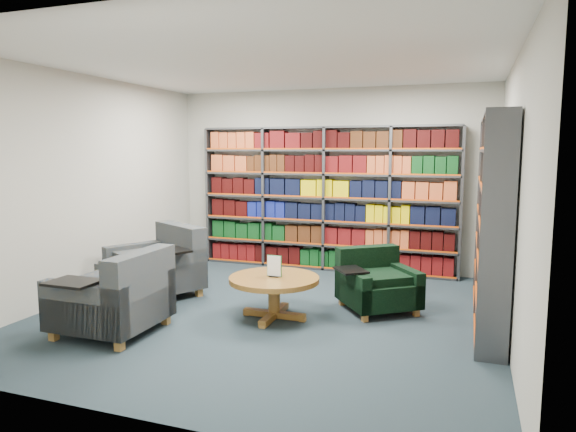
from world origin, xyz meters
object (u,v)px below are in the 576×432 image
(coffee_table, at_px, (274,285))
(chair_teal_left, at_px, (162,267))
(chair_green_right, at_px, (375,285))
(chair_teal_front, at_px, (118,300))

(coffee_table, bearing_deg, chair_teal_left, 166.50)
(chair_green_right, xyz_separation_m, coffee_table, (-0.99, -0.73, 0.09))
(chair_teal_left, xyz_separation_m, chair_teal_front, (0.39, -1.38, -0.01))
(chair_teal_left, xyz_separation_m, coffee_table, (1.72, -0.41, 0.02))
(chair_green_right, bearing_deg, chair_teal_left, -173.37)
(chair_green_right, relative_size, coffee_table, 1.09)
(chair_teal_left, distance_m, chair_green_right, 2.73)
(chair_teal_left, relative_size, coffee_table, 1.33)
(chair_teal_left, height_order, chair_teal_front, chair_teal_left)
(chair_teal_left, height_order, chair_green_right, chair_teal_left)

